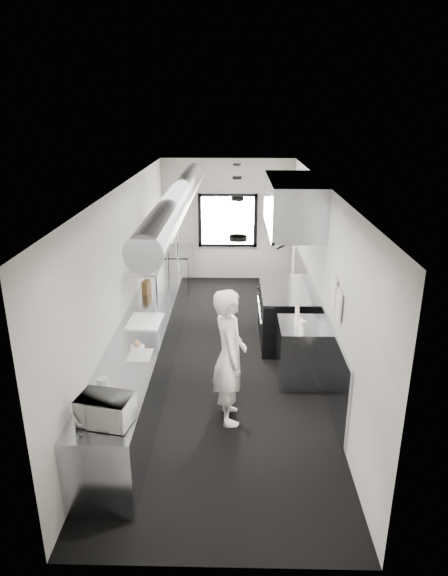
# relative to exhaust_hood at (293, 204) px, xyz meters

# --- Properties ---
(floor) EXTENTS (3.00, 8.00, 0.01)m
(floor) POSITION_rel_exhaust_hood_xyz_m (-1.10, -0.70, -2.39)
(floor) COLOR black
(floor) RESTS_ON ground
(ceiling) EXTENTS (3.00, 8.00, 0.01)m
(ceiling) POSITION_rel_exhaust_hood_xyz_m (-1.10, -0.70, 0.41)
(ceiling) COLOR beige
(ceiling) RESTS_ON wall_back
(wall_back) EXTENTS (3.00, 0.02, 2.80)m
(wall_back) POSITION_rel_exhaust_hood_xyz_m (-1.10, 3.30, -0.99)
(wall_back) COLOR silver
(wall_back) RESTS_ON floor
(wall_front) EXTENTS (3.00, 0.02, 2.80)m
(wall_front) POSITION_rel_exhaust_hood_xyz_m (-1.10, -4.70, -0.99)
(wall_front) COLOR silver
(wall_front) RESTS_ON floor
(wall_left) EXTENTS (0.02, 8.00, 2.80)m
(wall_left) POSITION_rel_exhaust_hood_xyz_m (-2.60, -0.70, -0.99)
(wall_left) COLOR silver
(wall_left) RESTS_ON floor
(wall_right) EXTENTS (0.02, 8.00, 2.80)m
(wall_right) POSITION_rel_exhaust_hood_xyz_m (0.40, -0.70, -0.99)
(wall_right) COLOR silver
(wall_right) RESTS_ON floor
(wall_cladding) EXTENTS (0.03, 5.50, 1.10)m
(wall_cladding) POSITION_rel_exhaust_hood_xyz_m (0.38, -0.40, -1.84)
(wall_cladding) COLOR #959BA2
(wall_cladding) RESTS_ON wall_right
(hvac_duct) EXTENTS (0.40, 6.40, 0.40)m
(hvac_duct) POSITION_rel_exhaust_hood_xyz_m (-1.80, -0.30, 0.16)
(hvac_duct) COLOR gray
(hvac_duct) RESTS_ON ceiling
(service_window) EXTENTS (1.36, 0.05, 1.25)m
(service_window) POSITION_rel_exhaust_hood_xyz_m (-1.10, 3.26, -0.99)
(service_window) COLOR white
(service_window) RESTS_ON wall_back
(exhaust_hood) EXTENTS (0.81, 2.20, 0.88)m
(exhaust_hood) POSITION_rel_exhaust_hood_xyz_m (0.00, 0.00, 0.00)
(exhaust_hood) COLOR #959BA2
(exhaust_hood) RESTS_ON ceiling
(prep_counter) EXTENTS (0.70, 6.00, 0.90)m
(prep_counter) POSITION_rel_exhaust_hood_xyz_m (-2.25, -1.20, -1.94)
(prep_counter) COLOR #959BA2
(prep_counter) RESTS_ON floor
(pass_shelf) EXTENTS (0.45, 3.00, 0.68)m
(pass_shelf) POSITION_rel_exhaust_hood_xyz_m (-2.29, 0.30, -0.86)
(pass_shelf) COLOR #959BA2
(pass_shelf) RESTS_ON prep_counter
(range) EXTENTS (0.88, 1.60, 0.94)m
(range) POSITION_rel_exhaust_hood_xyz_m (-0.06, 0.00, -1.92)
(range) COLOR black
(range) RESTS_ON floor
(bottle_station) EXTENTS (0.65, 0.80, 0.90)m
(bottle_station) POSITION_rel_exhaust_hood_xyz_m (0.05, -1.40, -1.94)
(bottle_station) COLOR #959BA2
(bottle_station) RESTS_ON floor
(far_work_table) EXTENTS (0.70, 1.20, 0.90)m
(far_work_table) POSITION_rel_exhaust_hood_xyz_m (-2.25, 2.50, -1.94)
(far_work_table) COLOR #959BA2
(far_work_table) RESTS_ON floor
(notice_sheet_a) EXTENTS (0.02, 0.28, 0.38)m
(notice_sheet_a) POSITION_rel_exhaust_hood_xyz_m (0.37, -1.90, -0.79)
(notice_sheet_a) COLOR silver
(notice_sheet_a) RESTS_ON wall_right
(notice_sheet_b) EXTENTS (0.02, 0.28, 0.38)m
(notice_sheet_b) POSITION_rel_exhaust_hood_xyz_m (0.37, -2.25, -0.84)
(notice_sheet_b) COLOR silver
(notice_sheet_b) RESTS_ON wall_right
(line_cook) EXTENTS (0.52, 0.71, 1.81)m
(line_cook) POSITION_rel_exhaust_hood_xyz_m (-0.98, -2.42, -1.49)
(line_cook) COLOR white
(line_cook) RESTS_ON floor
(microwave) EXTENTS (0.55, 0.46, 0.29)m
(microwave) POSITION_rel_exhaust_hood_xyz_m (-2.20, -3.83, -1.34)
(microwave) COLOR white
(microwave) RESTS_ON prep_counter
(deli_tub_a) EXTENTS (0.16, 0.16, 0.10)m
(deli_tub_a) POSITION_rel_exhaust_hood_xyz_m (-2.36, -3.38, -1.44)
(deli_tub_a) COLOR #B0BBAC
(deli_tub_a) RESTS_ON prep_counter
(deli_tub_b) EXTENTS (0.14, 0.14, 0.09)m
(deli_tub_b) POSITION_rel_exhaust_hood_xyz_m (-2.41, -3.13, -1.44)
(deli_tub_b) COLOR #B0BBAC
(deli_tub_b) RESTS_ON prep_counter
(newspaper) EXTENTS (0.29, 0.37, 0.01)m
(newspaper) POSITION_rel_exhaust_hood_xyz_m (-2.12, -2.41, -1.49)
(newspaper) COLOR white
(newspaper) RESTS_ON prep_counter
(small_plate) EXTENTS (0.19, 0.19, 0.02)m
(small_plate) POSITION_rel_exhaust_hood_xyz_m (-2.19, -2.19, -1.48)
(small_plate) COLOR white
(small_plate) RESTS_ON prep_counter
(pastry) EXTENTS (0.09, 0.09, 0.09)m
(pastry) POSITION_rel_exhaust_hood_xyz_m (-2.19, -2.19, -1.43)
(pastry) COLOR tan
(pastry) RESTS_ON small_plate
(cutting_board) EXTENTS (0.49, 0.64, 0.02)m
(cutting_board) POSITION_rel_exhaust_hood_xyz_m (-2.24, -1.36, -1.48)
(cutting_board) COLOR white
(cutting_board) RESTS_ON prep_counter
(knife_block) EXTENTS (0.13, 0.22, 0.22)m
(knife_block) POSITION_rel_exhaust_hood_xyz_m (-2.41, -0.18, -1.38)
(knife_block) COLOR brown
(knife_block) RESTS_ON prep_counter
(plate_stack_a) EXTENTS (0.28, 0.28, 0.26)m
(plate_stack_a) POSITION_rel_exhaust_hood_xyz_m (-2.30, -0.52, -0.69)
(plate_stack_a) COLOR white
(plate_stack_a) RESTS_ON pass_shelf
(plate_stack_b) EXTENTS (0.25, 0.25, 0.30)m
(plate_stack_b) POSITION_rel_exhaust_hood_xyz_m (-2.28, 0.12, -0.67)
(plate_stack_b) COLOR white
(plate_stack_b) RESTS_ON pass_shelf
(plate_stack_c) EXTENTS (0.31, 0.31, 0.35)m
(plate_stack_c) POSITION_rel_exhaust_hood_xyz_m (-2.27, 0.57, -0.64)
(plate_stack_c) COLOR white
(plate_stack_c) RESTS_ON pass_shelf
(plate_stack_d) EXTENTS (0.35, 0.35, 0.41)m
(plate_stack_d) POSITION_rel_exhaust_hood_xyz_m (-2.29, 1.14, -0.62)
(plate_stack_d) COLOR white
(plate_stack_d) RESTS_ON pass_shelf
(squeeze_bottle_a) EXTENTS (0.07, 0.07, 0.20)m
(squeeze_bottle_a) POSITION_rel_exhaust_hood_xyz_m (0.03, -1.71, -1.39)
(squeeze_bottle_a) COLOR white
(squeeze_bottle_a) RESTS_ON bottle_station
(squeeze_bottle_b) EXTENTS (0.06, 0.06, 0.17)m
(squeeze_bottle_b) POSITION_rel_exhaust_hood_xyz_m (0.01, -1.58, -1.41)
(squeeze_bottle_b) COLOR white
(squeeze_bottle_b) RESTS_ON bottle_station
(squeeze_bottle_c) EXTENTS (0.07, 0.07, 0.18)m
(squeeze_bottle_c) POSITION_rel_exhaust_hood_xyz_m (-0.02, -1.40, -1.40)
(squeeze_bottle_c) COLOR white
(squeeze_bottle_c) RESTS_ON bottle_station
(squeeze_bottle_d) EXTENTS (0.08, 0.08, 0.18)m
(squeeze_bottle_d) POSITION_rel_exhaust_hood_xyz_m (-0.01, -1.28, -1.40)
(squeeze_bottle_d) COLOR white
(squeeze_bottle_d) RESTS_ON bottle_station
(squeeze_bottle_e) EXTENTS (0.06, 0.06, 0.18)m
(squeeze_bottle_e) POSITION_rel_exhaust_hood_xyz_m (0.01, -1.12, -1.40)
(squeeze_bottle_e) COLOR white
(squeeze_bottle_e) RESTS_ON bottle_station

